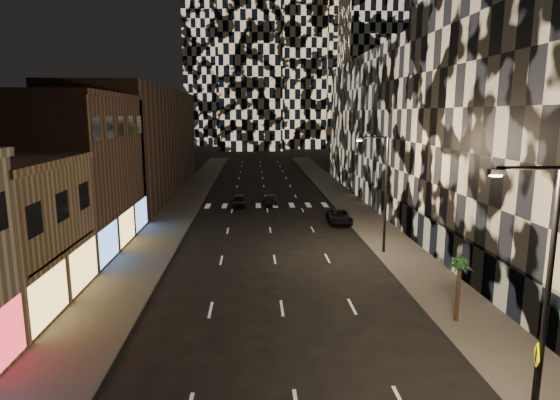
{
  "coord_description": "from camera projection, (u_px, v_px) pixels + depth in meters",
  "views": [
    {
      "loc": [
        -1.52,
        -4.73,
        10.81
      ],
      "look_at": [
        -0.04,
        21.14,
        6.0
      ],
      "focal_mm": 30.0,
      "sensor_mm": 36.0,
      "label": 1
    }
  ],
  "objects": [
    {
      "name": "sidewalk_left",
      "position": [
        182.0,
        206.0,
        55.21
      ],
      "size": [
        4.0,
        120.0,
        0.15
      ],
      "primitive_type": "cube",
      "color": "#47443F",
      "rests_on": "ground"
    },
    {
      "name": "sidewalk_right",
      "position": [
        349.0,
        204.0,
        56.33
      ],
      "size": [
        4.0,
        120.0,
        0.15
      ],
      "primitive_type": "cube",
      "color": "#47443F",
      "rests_on": "ground"
    },
    {
      "name": "curb_left",
      "position": [
        200.0,
        205.0,
        55.33
      ],
      "size": [
        0.2,
        120.0,
        0.15
      ],
      "primitive_type": "cube",
      "color": "#4C4C47",
      "rests_on": "ground"
    },
    {
      "name": "curb_right",
      "position": [
        332.0,
        204.0,
        56.21
      ],
      "size": [
        0.2,
        120.0,
        0.15
      ],
      "primitive_type": "cube",
      "color": "#4C4C47",
      "rests_on": "ground"
    },
    {
      "name": "retail_brown",
      "position": [
        61.0,
        174.0,
        37.54
      ],
      "size": [
        10.0,
        15.0,
        12.0
      ],
      "primitive_type": "cube",
      "color": "#483429",
      "rests_on": "ground"
    },
    {
      "name": "retail_filler_left",
      "position": [
        139.0,
        142.0,
        63.37
      ],
      "size": [
        10.0,
        40.0,
        14.0
      ],
      "primitive_type": "cube",
      "color": "#483429",
      "rests_on": "ground"
    },
    {
      "name": "midrise_base",
      "position": [
        462.0,
        255.0,
        31.17
      ],
      "size": [
        0.6,
        25.0,
        3.0
      ],
      "primitive_type": "cube",
      "color": "#383838",
      "rests_on": "ground"
    },
    {
      "name": "midrise_filler_right",
      "position": [
        415.0,
        127.0,
        62.13
      ],
      "size": [
        16.0,
        40.0,
        18.0
      ],
      "primitive_type": "cube",
      "color": "#232326",
      "rests_on": "ground"
    },
    {
      "name": "streetlight_near",
      "position": [
        543.0,
        275.0,
        16.01
      ],
      "size": [
        2.55,
        0.25,
        9.0
      ],
      "color": "black",
      "rests_on": "sidewalk_right"
    },
    {
      "name": "streetlight_far",
      "position": [
        383.0,
        186.0,
        35.64
      ],
      "size": [
        2.55,
        0.25,
        9.0
      ],
      "color": "black",
      "rests_on": "sidewalk_right"
    },
    {
      "name": "car_dark_midlane",
      "position": [
        239.0,
        201.0,
        54.85
      ],
      "size": [
        1.76,
        4.17,
        1.41
      ],
      "primitive_type": "imported",
      "rotation": [
        0.0,
        0.0,
        -0.02
      ],
      "color": "black",
      "rests_on": "ground"
    },
    {
      "name": "car_dark_oncoming",
      "position": [
        271.0,
        199.0,
        56.47
      ],
      "size": [
        1.83,
        4.22,
        1.21
      ],
      "primitive_type": "imported",
      "rotation": [
        0.0,
        0.0,
        3.11
      ],
      "color": "black",
      "rests_on": "ground"
    },
    {
      "name": "car_dark_rightlane",
      "position": [
        339.0,
        217.0,
        46.64
      ],
      "size": [
        2.34,
        4.81,
        1.32
      ],
      "primitive_type": "imported",
      "rotation": [
        0.0,
        0.0,
        -0.03
      ],
      "color": "black",
      "rests_on": "ground"
    },
    {
      "name": "ped_sign",
      "position": [
        536.0,
        366.0,
        16.38
      ],
      "size": [
        0.43,
        0.88,
        2.82
      ],
      "rotation": [
        0.0,
        0.0,
        -0.42
      ],
      "color": "black",
      "rests_on": "sidewalk_right"
    },
    {
      "name": "palm_tree",
      "position": [
        460.0,
        269.0,
        23.98
      ],
      "size": [
        1.73,
        1.71,
        3.38
      ],
      "color": "#47331E",
      "rests_on": "sidewalk_right"
    }
  ]
}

